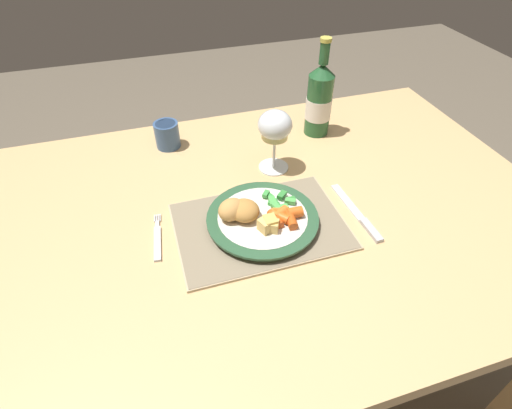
# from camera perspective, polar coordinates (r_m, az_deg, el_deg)

# --- Properties ---
(ground_plane) EXTENTS (6.00, 6.00, 0.00)m
(ground_plane) POSITION_cam_1_polar(r_m,az_deg,el_deg) (1.50, -0.95, -22.61)
(ground_plane) COLOR brown
(dining_table) EXTENTS (1.44, 0.91, 0.74)m
(dining_table) POSITION_cam_1_polar(r_m,az_deg,el_deg) (0.95, -1.38, -5.07)
(dining_table) COLOR tan
(dining_table) RESTS_ON ground
(placemat) EXTENTS (0.36, 0.25, 0.01)m
(placemat) POSITION_cam_1_polar(r_m,az_deg,el_deg) (0.86, 0.59, -3.08)
(placemat) COLOR tan
(placemat) RESTS_ON dining_table
(dinner_plate) EXTENTS (0.24, 0.24, 0.02)m
(dinner_plate) POSITION_cam_1_polar(r_m,az_deg,el_deg) (0.86, 0.94, -2.11)
(dinner_plate) COLOR silver
(dinner_plate) RESTS_ON placemat
(breaded_croquettes) EXTENTS (0.11, 0.09, 0.04)m
(breaded_croquettes) POSITION_cam_1_polar(r_m,az_deg,el_deg) (0.84, -2.53, -0.79)
(breaded_croquettes) COLOR tan
(breaded_croquettes) RESTS_ON dinner_plate
(green_beans_pile) EXTENTS (0.07, 0.09, 0.01)m
(green_beans_pile) POSITION_cam_1_polar(r_m,az_deg,el_deg) (0.88, 3.19, 0.27)
(green_beans_pile) COLOR #338438
(green_beans_pile) RESTS_ON dinner_plate
(glazed_carrots) EXTENTS (0.07, 0.07, 0.02)m
(glazed_carrots) POSITION_cam_1_polar(r_m,az_deg,el_deg) (0.84, 4.13, -1.57)
(glazed_carrots) COLOR orange
(glazed_carrots) RESTS_ON dinner_plate
(fork) EXTENTS (0.03, 0.14, 0.01)m
(fork) POSITION_cam_1_polar(r_m,az_deg,el_deg) (0.86, -13.89, -4.92)
(fork) COLOR silver
(fork) RESTS_ON dining_table
(table_knife) EXTENTS (0.03, 0.20, 0.01)m
(table_knife) POSITION_cam_1_polar(r_m,az_deg,el_deg) (0.91, 14.60, -1.67)
(table_knife) COLOR silver
(table_knife) RESTS_ON dining_table
(wine_glass) EXTENTS (0.08, 0.08, 0.16)m
(wine_glass) POSITION_cam_1_polar(r_m,az_deg,el_deg) (0.97, 2.72, 10.84)
(wine_glass) COLOR silver
(wine_glass) RESTS_ON dining_table
(bottle) EXTENTS (0.07, 0.07, 0.27)m
(bottle) POSITION_cam_1_polar(r_m,az_deg,el_deg) (1.14, 9.01, 14.49)
(bottle) COLOR #23562D
(bottle) RESTS_ON dining_table
(roast_potatoes) EXTENTS (0.05, 0.04, 0.03)m
(roast_potatoes) POSITION_cam_1_polar(r_m,az_deg,el_deg) (0.81, 1.90, -2.89)
(roast_potatoes) COLOR #DBB256
(roast_potatoes) RESTS_ON dinner_plate
(drinking_cup) EXTENTS (0.07, 0.07, 0.07)m
(drinking_cup) POSITION_cam_1_polar(r_m,az_deg,el_deg) (1.12, -12.59, 9.77)
(drinking_cup) COLOR #385684
(drinking_cup) RESTS_ON dining_table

